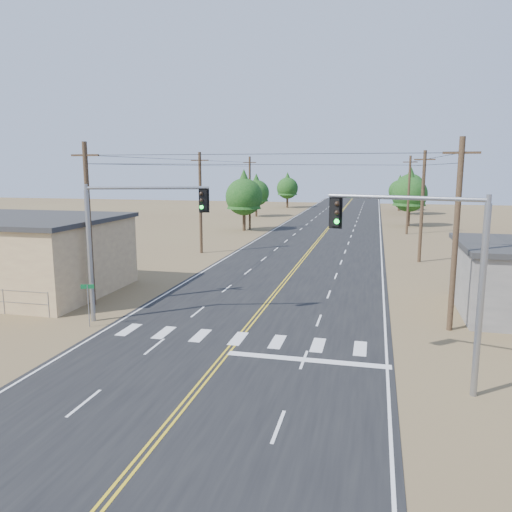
% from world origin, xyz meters
% --- Properties ---
extents(ground, '(220.00, 220.00, 0.00)m').
position_xyz_m(ground, '(0.00, 0.00, 0.00)').
color(ground, olive).
rests_on(ground, ground).
extents(road, '(15.00, 200.00, 0.02)m').
position_xyz_m(road, '(0.00, 30.00, 0.01)').
color(road, black).
rests_on(road, ground).
extents(utility_pole_left_near, '(1.80, 0.30, 10.00)m').
position_xyz_m(utility_pole_left_near, '(-10.50, 12.00, 5.12)').
color(utility_pole_left_near, '#4C3826').
rests_on(utility_pole_left_near, ground).
extents(utility_pole_left_mid, '(1.80, 0.30, 10.00)m').
position_xyz_m(utility_pole_left_mid, '(-10.50, 32.00, 5.12)').
color(utility_pole_left_mid, '#4C3826').
rests_on(utility_pole_left_mid, ground).
extents(utility_pole_left_far, '(1.80, 0.30, 10.00)m').
position_xyz_m(utility_pole_left_far, '(-10.50, 52.00, 5.12)').
color(utility_pole_left_far, '#4C3826').
rests_on(utility_pole_left_far, ground).
extents(utility_pole_right_near, '(1.80, 0.30, 10.00)m').
position_xyz_m(utility_pole_right_near, '(10.50, 12.00, 5.12)').
color(utility_pole_right_near, '#4C3826').
rests_on(utility_pole_right_near, ground).
extents(utility_pole_right_mid, '(1.80, 0.30, 10.00)m').
position_xyz_m(utility_pole_right_mid, '(10.50, 32.00, 5.12)').
color(utility_pole_right_mid, '#4C3826').
rests_on(utility_pole_right_mid, ground).
extents(utility_pole_right_far, '(1.80, 0.30, 10.00)m').
position_xyz_m(utility_pole_right_far, '(10.50, 52.00, 5.12)').
color(utility_pole_right_far, '#4C3826').
rests_on(utility_pole_right_far, ground).
extents(signal_mast_left, '(6.44, 2.15, 7.60)m').
position_xyz_m(signal_mast_left, '(-6.84, 9.58, 5.17)').
color(signal_mast_left, gray).
rests_on(signal_mast_left, ground).
extents(signal_mast_right, '(5.88, 1.93, 7.54)m').
position_xyz_m(signal_mast_right, '(8.64, 4.49, 5.09)').
color(signal_mast_right, gray).
rests_on(signal_mast_right, ground).
extents(street_sign, '(0.67, 0.26, 2.35)m').
position_xyz_m(street_sign, '(-8.31, 8.00, 1.58)').
color(street_sign, gray).
rests_on(street_sign, ground).
extents(tree_left_near, '(5.02, 5.02, 8.36)m').
position_xyz_m(tree_left_near, '(-10.98, 50.70, 5.11)').
color(tree_left_near, '#3F2D1E').
rests_on(tree_left_near, ground).
extents(tree_left_mid, '(4.54, 4.54, 7.56)m').
position_xyz_m(tree_left_mid, '(-14.00, 70.52, 4.63)').
color(tree_left_mid, '#3F2D1E').
rests_on(tree_left_mid, ground).
extents(tree_left_far, '(4.58, 4.58, 7.63)m').
position_xyz_m(tree_left_far, '(-12.16, 91.68, 4.66)').
color(tree_left_far, '#3F2D1E').
rests_on(tree_left_far, ground).
extents(tree_right_near, '(5.10, 5.10, 8.50)m').
position_xyz_m(tree_right_near, '(11.20, 61.23, 5.20)').
color(tree_right_near, '#3F2D1E').
rests_on(tree_right_near, ground).
extents(tree_right_mid, '(5.25, 5.25, 8.76)m').
position_xyz_m(tree_right_mid, '(12.47, 80.88, 5.36)').
color(tree_right_mid, '#3F2D1E').
rests_on(tree_right_mid, ground).
extents(tree_right_far, '(4.32, 4.32, 7.20)m').
position_xyz_m(tree_right_far, '(11.00, 89.21, 4.40)').
color(tree_right_far, '#3F2D1E').
rests_on(tree_right_far, ground).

